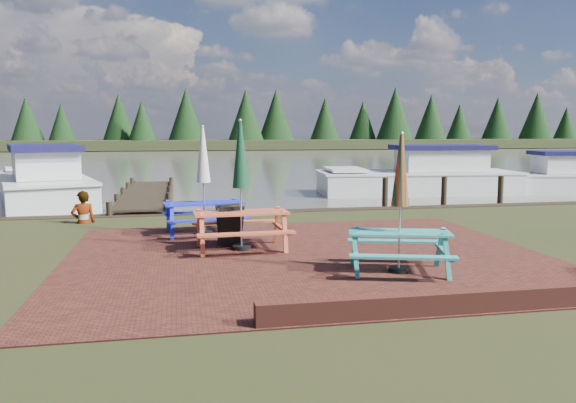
{
  "coord_description": "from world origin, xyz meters",
  "views": [
    {
      "loc": [
        -2.36,
        -9.14,
        2.39
      ],
      "look_at": [
        -0.28,
        1.52,
        1.0
      ],
      "focal_mm": 35.0,
      "sensor_mm": 36.0,
      "label": 1
    }
  ],
  "objects_px": {
    "chalkboard": "(230,226)",
    "boat_near": "(422,178)",
    "boat_jetty": "(44,184)",
    "picnic_table_teal": "(400,225)",
    "picnic_table_red": "(241,206)",
    "boat_far": "(554,179)",
    "picnic_table_blue": "(204,197)",
    "jetty": "(147,194)",
    "person": "(82,191)"
  },
  "relations": [
    {
      "from": "chalkboard",
      "to": "boat_near",
      "type": "xyz_separation_m",
      "value": [
        8.68,
        9.93,
        0.0
      ]
    },
    {
      "from": "chalkboard",
      "to": "boat_jetty",
      "type": "height_order",
      "value": "boat_jetty"
    },
    {
      "from": "picnic_table_teal",
      "to": "chalkboard",
      "type": "height_order",
      "value": "picnic_table_teal"
    },
    {
      "from": "boat_jetty",
      "to": "boat_near",
      "type": "bearing_deg",
      "value": -15.98
    },
    {
      "from": "picnic_table_red",
      "to": "boat_far",
      "type": "height_order",
      "value": "picnic_table_red"
    },
    {
      "from": "chalkboard",
      "to": "boat_far",
      "type": "xyz_separation_m",
      "value": [
        14.18,
        9.2,
        -0.08
      ]
    },
    {
      "from": "picnic_table_teal",
      "to": "chalkboard",
      "type": "distance_m",
      "value": 3.71
    },
    {
      "from": "boat_jetty",
      "to": "picnic_table_red",
      "type": "bearing_deg",
      "value": -76.61
    },
    {
      "from": "picnic_table_red",
      "to": "picnic_table_blue",
      "type": "relative_size",
      "value": 1.04
    },
    {
      "from": "picnic_table_red",
      "to": "boat_near",
      "type": "distance_m",
      "value": 13.34
    },
    {
      "from": "picnic_table_teal",
      "to": "picnic_table_red",
      "type": "bearing_deg",
      "value": 152.39
    },
    {
      "from": "picnic_table_blue",
      "to": "boat_far",
      "type": "bearing_deg",
      "value": 20.97
    },
    {
      "from": "boat_near",
      "to": "jetty",
      "type": "bearing_deg",
      "value": 99.15
    },
    {
      "from": "chalkboard",
      "to": "boat_near",
      "type": "height_order",
      "value": "boat_near"
    },
    {
      "from": "person",
      "to": "boat_near",
      "type": "bearing_deg",
      "value": -167.27
    },
    {
      "from": "boat_jetty",
      "to": "picnic_table_blue",
      "type": "bearing_deg",
      "value": -74.37
    },
    {
      "from": "picnic_table_blue",
      "to": "boat_near",
      "type": "relative_size",
      "value": 0.3
    },
    {
      "from": "boat_jetty",
      "to": "boat_near",
      "type": "height_order",
      "value": "boat_jetty"
    },
    {
      "from": "picnic_table_red",
      "to": "chalkboard",
      "type": "xyz_separation_m",
      "value": [
        -0.19,
        0.34,
        -0.46
      ]
    },
    {
      "from": "picnic_table_red",
      "to": "boat_far",
      "type": "relative_size",
      "value": 0.41
    },
    {
      "from": "picnic_table_teal",
      "to": "boat_far",
      "type": "xyz_separation_m",
      "value": [
        11.59,
        11.83,
        -0.45
      ]
    },
    {
      "from": "boat_near",
      "to": "boat_far",
      "type": "height_order",
      "value": "boat_near"
    },
    {
      "from": "picnic_table_blue",
      "to": "chalkboard",
      "type": "distance_m",
      "value": 1.63
    },
    {
      "from": "chalkboard",
      "to": "jetty",
      "type": "relative_size",
      "value": 0.09
    },
    {
      "from": "chalkboard",
      "to": "jetty",
      "type": "height_order",
      "value": "chalkboard"
    },
    {
      "from": "picnic_table_red",
      "to": "boat_near",
      "type": "relative_size",
      "value": 0.31
    },
    {
      "from": "picnic_table_red",
      "to": "jetty",
      "type": "distance_m",
      "value": 9.77
    },
    {
      "from": "boat_far",
      "to": "picnic_table_teal",
      "type": "bearing_deg",
      "value": 145.03
    },
    {
      "from": "boat_far",
      "to": "person",
      "type": "distance_m",
      "value": 18.47
    },
    {
      "from": "boat_jetty",
      "to": "jetty",
      "type": "bearing_deg",
      "value": -25.73
    },
    {
      "from": "picnic_table_red",
      "to": "jetty",
      "type": "height_order",
      "value": "picnic_table_red"
    },
    {
      "from": "boat_jetty",
      "to": "person",
      "type": "distance_m",
      "value": 6.38
    },
    {
      "from": "picnic_table_blue",
      "to": "chalkboard",
      "type": "height_order",
      "value": "picnic_table_blue"
    },
    {
      "from": "chalkboard",
      "to": "picnic_table_blue",
      "type": "bearing_deg",
      "value": 88.81
    },
    {
      "from": "picnic_table_blue",
      "to": "boat_jetty",
      "type": "bearing_deg",
      "value": 115.93
    },
    {
      "from": "jetty",
      "to": "boat_jetty",
      "type": "relative_size",
      "value": 1.09
    },
    {
      "from": "boat_jetty",
      "to": "boat_far",
      "type": "bearing_deg",
      "value": -18.38
    },
    {
      "from": "picnic_table_blue",
      "to": "chalkboard",
      "type": "relative_size",
      "value": 2.87
    },
    {
      "from": "picnic_table_teal",
      "to": "chalkboard",
      "type": "xyz_separation_m",
      "value": [
        -2.58,
        2.63,
        -0.37
      ]
    },
    {
      "from": "person",
      "to": "boat_jetty",
      "type": "bearing_deg",
      "value": -83.87
    },
    {
      "from": "picnic_table_blue",
      "to": "boat_near",
      "type": "bearing_deg",
      "value": 35.9
    },
    {
      "from": "picnic_table_teal",
      "to": "boat_jetty",
      "type": "distance_m",
      "value": 14.82
    },
    {
      "from": "picnic_table_red",
      "to": "chalkboard",
      "type": "bearing_deg",
      "value": 116.98
    },
    {
      "from": "boat_far",
      "to": "boat_near",
      "type": "bearing_deg",
      "value": 91.89
    },
    {
      "from": "picnic_table_red",
      "to": "chalkboard",
      "type": "relative_size",
      "value": 2.98
    },
    {
      "from": "picnic_table_blue",
      "to": "jetty",
      "type": "relative_size",
      "value": 0.27
    },
    {
      "from": "jetty",
      "to": "boat_jetty",
      "type": "xyz_separation_m",
      "value": [
        -3.55,
        0.54,
        0.37
      ]
    },
    {
      "from": "jetty",
      "to": "person",
      "type": "xyz_separation_m",
      "value": [
        -1.31,
        -5.42,
        0.72
      ]
    },
    {
      "from": "jetty",
      "to": "boat_near",
      "type": "xyz_separation_m",
      "value": [
        10.82,
        0.81,
        0.33
      ]
    },
    {
      "from": "boat_near",
      "to": "picnic_table_red",
      "type": "bearing_deg",
      "value": 145.28
    }
  ]
}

